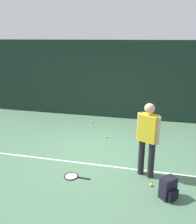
{
  "coord_description": "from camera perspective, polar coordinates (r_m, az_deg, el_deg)",
  "views": [
    {
      "loc": [
        1.45,
        -5.82,
        3.02
      ],
      "look_at": [
        0.0,
        0.4,
        1.0
      ],
      "focal_mm": 38.35,
      "sensor_mm": 36.0,
      "label": 1
    }
  ],
  "objects": [
    {
      "name": "tennis_ball_mid_court",
      "position": [
        5.39,
        12.52,
        -16.58
      ],
      "size": [
        0.07,
        0.07,
        0.07
      ],
      "primitive_type": "sphere",
      "color": "#CCE033",
      "rests_on": "ground"
    },
    {
      "name": "tennis_player",
      "position": [
        5.3,
        11.77,
        -5.61
      ],
      "size": [
        0.49,
        0.36,
        1.7
      ],
      "rotation": [
        0.0,
        0.0,
        2.73
      ],
      "color": "black",
      "rests_on": "ground"
    },
    {
      "name": "back_fence",
      "position": [
        9.07,
        3.78,
        7.59
      ],
      "size": [
        10.0,
        0.1,
        2.91
      ],
      "primitive_type": "cube",
      "color": "#192D23",
      "rests_on": "ground"
    },
    {
      "name": "tennis_ball_by_fence",
      "position": [
        7.51,
        2.02,
        -5.89
      ],
      "size": [
        0.07,
        0.07,
        0.07
      ],
      "primitive_type": "sphere",
      "color": "#CCE033",
      "rests_on": "ground"
    },
    {
      "name": "tennis_racket",
      "position": [
        5.61,
        -6.15,
        -15.01
      ],
      "size": [
        0.62,
        0.34,
        0.03
      ],
      "rotation": [
        0.0,
        0.0,
        3.09
      ],
      "color": "black",
      "rests_on": "ground"
    },
    {
      "name": "court_line",
      "position": [
        6.09,
        -2.49,
        -12.19
      ],
      "size": [
        9.0,
        0.05,
        0.0
      ],
      "primitive_type": "cube",
      "color": "white",
      "rests_on": "ground"
    },
    {
      "name": "backpack",
      "position": [
        5.05,
        16.45,
        -17.1
      ],
      "size": [
        0.38,
        0.38,
        0.44
      ],
      "rotation": [
        0.0,
        0.0,
        0.74
      ],
      "color": "black",
      "rests_on": "ground"
    },
    {
      "name": "ground_plane",
      "position": [
        6.71,
        -0.79,
        -9.18
      ],
      "size": [
        12.0,
        12.0,
        0.0
      ],
      "primitive_type": "plane",
      "color": "#4C7556"
    },
    {
      "name": "tennis_ball_near_player",
      "position": [
        8.8,
        -1.29,
        -2.29
      ],
      "size": [
        0.07,
        0.07,
        0.07
      ],
      "primitive_type": "sphere",
      "color": "#CCE033",
      "rests_on": "ground"
    }
  ]
}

